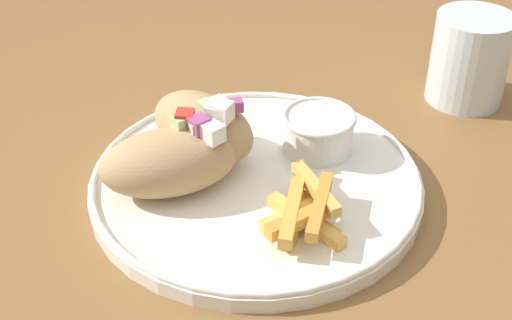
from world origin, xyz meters
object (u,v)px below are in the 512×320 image
at_px(fries_pile, 304,213).
at_px(pita_sandwich_far, 204,126).
at_px(sauce_ramekin, 318,130).
at_px(plate, 256,182).
at_px(water_glass, 469,63).
at_px(pita_sandwich_near, 170,160).

bearing_deg(fries_pile, pita_sandwich_far, 160.45).
relative_size(pita_sandwich_far, sauce_ramekin, 1.70).
xyz_separation_m(plate, water_glass, (0.12, 0.26, 0.03)).
bearing_deg(pita_sandwich_far, fries_pile, -9.80).
relative_size(pita_sandwich_near, sauce_ramekin, 1.95).
bearing_deg(pita_sandwich_near, fries_pile, -40.81).
xyz_separation_m(pita_sandwich_far, fries_pile, (0.13, -0.04, -0.02)).
bearing_deg(plate, sauce_ramekin, 68.08).
relative_size(pita_sandwich_near, pita_sandwich_far, 1.15).
bearing_deg(pita_sandwich_near, plate, -6.63).
bearing_deg(water_glass, pita_sandwich_far, -125.41).
distance_m(pita_sandwich_near, pita_sandwich_far, 0.06).
distance_m(pita_sandwich_far, sauce_ramekin, 0.11).
bearing_deg(plate, pita_sandwich_far, 171.85).
bearing_deg(sauce_ramekin, fries_pile, -70.17).
xyz_separation_m(pita_sandwich_far, sauce_ramekin, (0.09, 0.06, -0.01)).
height_order(pita_sandwich_far, sauce_ramekin, pita_sandwich_far).
bearing_deg(water_glass, plate, -114.29).
distance_m(pita_sandwich_far, fries_pile, 0.14).
distance_m(pita_sandwich_near, fries_pile, 0.13).
relative_size(pita_sandwich_near, fries_pile, 1.39).
bearing_deg(fries_pile, water_glass, 80.36).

